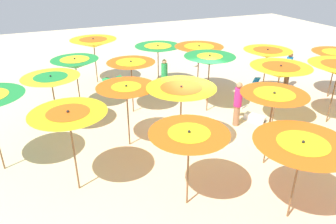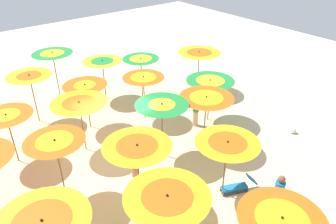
% 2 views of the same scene
% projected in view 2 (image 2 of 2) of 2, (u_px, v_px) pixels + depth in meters
% --- Properties ---
extents(ground, '(42.67, 42.67, 0.04)m').
position_uv_depth(ground, '(119.00, 154.00, 13.58)').
color(ground, beige).
extents(beach_umbrella_0, '(2.09, 2.09, 2.50)m').
position_uv_depth(beach_umbrella_0, '(53.00, 56.00, 17.00)').
color(beach_umbrella_0, brown).
rests_on(beach_umbrella_0, ground).
extents(beach_umbrella_1, '(1.97, 1.97, 2.44)m').
position_uv_depth(beach_umbrella_1, '(30.00, 79.00, 14.72)').
color(beach_umbrella_1, brown).
rests_on(beach_umbrella_1, ground).
extents(beach_umbrella_2, '(1.96, 1.96, 2.20)m').
position_uv_depth(beach_umbrella_2, '(7.00, 119.00, 12.18)').
color(beach_umbrella_2, brown).
rests_on(beach_umbrella_2, ground).
extents(beach_umbrella_5, '(2.02, 2.02, 2.19)m').
position_uv_depth(beach_umbrella_5, '(103.00, 64.00, 16.94)').
color(beach_umbrella_5, brown).
rests_on(beach_umbrella_5, ground).
extents(beach_umbrella_6, '(1.96, 1.96, 2.22)m').
position_uv_depth(beach_umbrella_6, '(85.00, 89.00, 14.40)').
color(beach_umbrella_6, brown).
rests_on(beach_umbrella_6, ground).
extents(beach_umbrella_7, '(2.20, 2.20, 2.31)m').
position_uv_depth(beach_umbrella_7, '(79.00, 106.00, 12.80)').
color(beach_umbrella_7, brown).
rests_on(beach_umbrella_7, ground).
extents(beach_umbrella_8, '(1.94, 1.94, 2.44)m').
position_uv_depth(beach_umbrella_8, '(55.00, 145.00, 10.37)').
color(beach_umbrella_8, brown).
rests_on(beach_umbrella_8, ground).
extents(beach_umbrella_10, '(1.92, 1.92, 2.24)m').
position_uv_depth(beach_umbrella_10, '(141.00, 62.00, 17.08)').
color(beach_umbrella_10, brown).
rests_on(beach_umbrella_10, ground).
extents(beach_umbrella_11, '(1.94, 1.94, 2.23)m').
position_uv_depth(beach_umbrella_11, '(143.00, 80.00, 15.07)').
color(beach_umbrella_11, brown).
rests_on(beach_umbrella_11, ground).
extents(beach_umbrella_12, '(2.05, 2.05, 2.44)m').
position_uv_depth(beach_umbrella_12, '(162.00, 108.00, 12.40)').
color(beach_umbrella_12, brown).
rests_on(beach_umbrella_12, ground).
extents(beach_umbrella_13, '(2.17, 2.17, 2.46)m').
position_uv_depth(beach_umbrella_13, '(137.00, 151.00, 10.12)').
color(beach_umbrella_13, brown).
rests_on(beach_umbrella_13, ground).
extents(beach_umbrella_14, '(2.25, 2.25, 2.43)m').
position_uv_depth(beach_umbrella_14, '(167.00, 202.00, 8.31)').
color(beach_umbrella_14, brown).
rests_on(beach_umbrella_14, ground).
extents(beach_umbrella_15, '(2.29, 2.29, 2.31)m').
position_uv_depth(beach_umbrella_15, '(199.00, 56.00, 17.70)').
color(beach_umbrella_15, brown).
rests_on(beach_umbrella_15, ground).
extents(beach_umbrella_16, '(2.22, 2.22, 2.14)m').
position_uv_depth(beach_umbrella_16, '(210.00, 84.00, 14.95)').
color(beach_umbrella_16, brown).
rests_on(beach_umbrella_16, ground).
extents(beach_umbrella_17, '(2.21, 2.21, 2.35)m').
position_uv_depth(beach_umbrella_17, '(206.00, 101.00, 13.08)').
color(beach_umbrella_17, brown).
rests_on(beach_umbrella_17, ground).
extents(beach_umbrella_18, '(2.11, 2.11, 2.30)m').
position_uv_depth(beach_umbrella_18, '(227.00, 146.00, 10.53)').
color(beach_umbrella_18, brown).
rests_on(beach_umbrella_18, ground).
extents(beach_umbrella_19, '(2.19, 2.19, 2.18)m').
position_uv_depth(beach_umbrella_19, '(281.00, 224.00, 8.02)').
color(beach_umbrella_19, brown).
rests_on(beach_umbrella_19, ground).
extents(lounger_0, '(0.81, 1.33, 0.64)m').
position_uv_depth(lounger_0, '(237.00, 186.00, 11.60)').
color(lounger_0, '#333338').
rests_on(lounger_0, ground).
extents(lounger_1, '(1.08, 1.36, 0.55)m').
position_uv_depth(lounger_1, '(197.00, 94.00, 17.83)').
color(lounger_1, silver).
rests_on(lounger_1, ground).
extents(lounger_2, '(0.85, 1.19, 0.54)m').
position_uv_depth(lounger_2, '(151.00, 183.00, 11.76)').
color(lounger_2, silver).
rests_on(lounger_2, ground).
extents(beachgoer_0, '(0.30, 0.30, 1.76)m').
position_uv_depth(beachgoer_0, '(134.00, 156.00, 11.93)').
color(beachgoer_0, '#A3704C').
rests_on(beachgoer_0, ground).
extents(beachgoer_1, '(0.30, 0.30, 1.64)m').
position_uv_depth(beachgoer_1, '(196.00, 109.00, 15.06)').
color(beachgoer_1, '#D8A87F').
rests_on(beachgoer_1, ground).
extents(beachgoer_2, '(0.30, 0.30, 1.81)m').
position_uv_depth(beachgoer_2, '(277.00, 197.00, 10.11)').
color(beachgoer_2, brown).
rests_on(beachgoer_2, ground).
extents(beach_ball, '(0.30, 0.30, 0.30)m').
position_uv_depth(beach_ball, '(293.00, 130.00, 14.84)').
color(beach_ball, white).
rests_on(beach_ball, ground).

